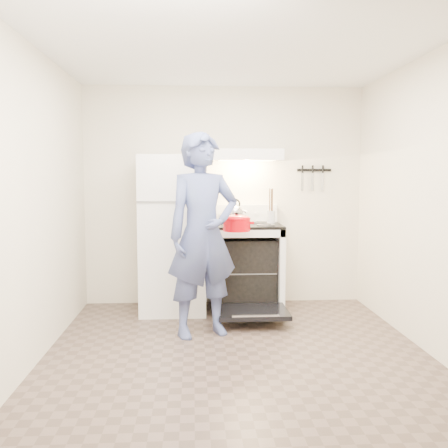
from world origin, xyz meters
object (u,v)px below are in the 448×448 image
(refrigerator, at_px, (173,234))
(dutch_oven, at_px, (237,225))
(person, at_px, (203,235))
(tea_kettle, at_px, (235,211))
(stove_body, at_px, (246,268))

(refrigerator, distance_m, dutch_oven, 0.86)
(person, bearing_deg, tea_kettle, 48.09)
(tea_kettle, relative_size, person, 0.15)
(person, distance_m, dutch_oven, 0.48)
(tea_kettle, bearing_deg, person, -110.97)
(dutch_oven, bearing_deg, person, -135.64)
(refrigerator, distance_m, stove_body, 0.90)
(refrigerator, relative_size, person, 0.90)
(person, bearing_deg, dutch_oven, 23.42)
(refrigerator, height_order, tea_kettle, refrigerator)
(tea_kettle, height_order, dutch_oven, tea_kettle)
(tea_kettle, bearing_deg, stove_body, -33.52)
(stove_body, height_order, dutch_oven, dutch_oven)
(dutch_oven, bearing_deg, stove_body, 74.10)
(refrigerator, distance_m, person, 0.93)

